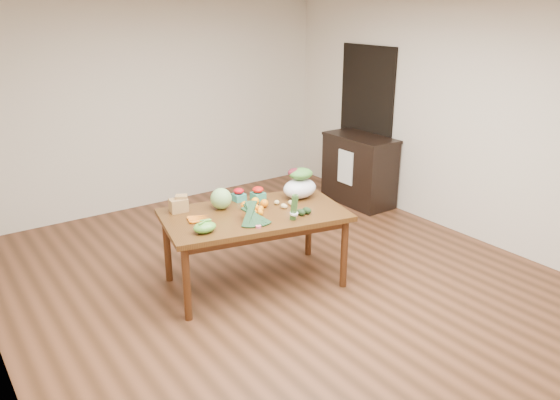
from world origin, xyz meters
TOP-DOWN VIEW (x-y plane):
  - floor at (0.00, 0.00)m, footprint 6.00×6.00m
  - room_walls at (0.00, 0.00)m, footprint 5.02×6.02m
  - dining_table at (-0.22, 0.26)m, footprint 1.87×1.28m
  - doorway_dark at (2.48, 1.60)m, footprint 0.02×1.00m
  - cabinet at (2.22, 1.40)m, footprint 0.52×1.02m
  - dish_towel at (1.96, 1.40)m, footprint 0.02×0.28m
  - paper_bag at (-0.79, 0.69)m, footprint 0.25×0.22m
  - cabbage at (-0.42, 0.53)m, footprint 0.21×0.21m
  - strawberry_basket_a at (-0.16, 0.62)m, footprint 0.14×0.14m
  - strawberry_basket_b at (0.01, 0.53)m, footprint 0.14×0.14m
  - orange_a at (-0.24, 0.38)m, footprint 0.08×0.08m
  - orange_b at (-0.10, 0.42)m, footprint 0.08×0.08m
  - orange_c at (-0.06, 0.32)m, footprint 0.08×0.08m
  - mandarin_cluster at (-0.21, 0.24)m, footprint 0.21×0.21m
  - carrots at (-0.73, 0.38)m, footprint 0.25×0.23m
  - snap_pea_bag at (-0.82, 0.11)m, footprint 0.21×0.16m
  - kale_bunch at (-0.36, 0.02)m, footprint 0.40×0.46m
  - asparagus_bundle at (-0.02, -0.11)m, footprint 0.10×0.13m
  - potato_a at (0.08, 0.19)m, footprint 0.06×0.05m
  - potato_b at (0.09, 0.17)m, footprint 0.05×0.04m
  - potato_c at (0.20, 0.24)m, footprint 0.05×0.04m
  - potato_d at (0.08, 0.31)m, footprint 0.05×0.05m
  - potato_e at (0.19, 0.20)m, footprint 0.05×0.05m
  - avocado_a at (0.10, -0.06)m, footprint 0.09×0.11m
  - avocado_b at (0.17, -0.06)m, footprint 0.09×0.11m
  - salad_bag at (0.39, 0.35)m, footprint 0.41×0.34m

SIDE VIEW (x-z plane):
  - floor at x=0.00m, z-range 0.00..0.00m
  - dining_table at x=-0.22m, z-range 0.00..0.75m
  - cabinet at x=2.22m, z-range 0.00..0.94m
  - dish_towel at x=1.96m, z-range 0.33..0.78m
  - carrots at x=-0.73m, z-range 0.75..0.78m
  - potato_b at x=0.09m, z-range 0.75..0.79m
  - potato_c at x=0.20m, z-range 0.75..0.79m
  - potato_e at x=0.19m, z-range 0.75..0.79m
  - potato_d at x=0.08m, z-range 0.75..0.80m
  - potato_a at x=0.08m, z-range 0.75..0.80m
  - avocado_a at x=0.10m, z-range 0.75..0.81m
  - avocado_b at x=0.17m, z-range 0.75..0.82m
  - orange_b at x=-0.10m, z-range 0.75..0.83m
  - orange_c at x=-0.06m, z-range 0.75..0.83m
  - orange_a at x=-0.24m, z-range 0.75..0.83m
  - mandarin_cluster at x=-0.21m, z-range 0.75..0.84m
  - snap_pea_bag at x=-0.82m, z-range 0.75..0.84m
  - strawberry_basket_a at x=-0.16m, z-range 0.75..0.85m
  - strawberry_basket_b at x=0.01m, z-range 0.75..0.86m
  - paper_bag at x=-0.79m, z-range 0.75..0.90m
  - kale_bunch at x=-0.36m, z-range 0.75..0.91m
  - cabbage at x=-0.42m, z-range 0.75..0.96m
  - asparagus_bundle at x=-0.02m, z-range 0.75..1.00m
  - salad_bag at x=0.39m, z-range 0.75..1.03m
  - doorway_dark at x=2.48m, z-range 0.00..2.10m
  - room_walls at x=0.00m, z-range 0.00..2.70m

